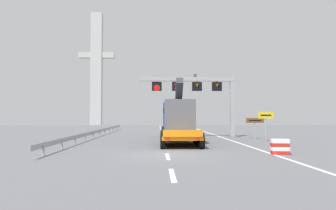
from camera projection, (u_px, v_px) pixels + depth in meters
name	position (u px, v px, depth m)	size (l,w,h in m)	color
ground	(167.00, 155.00, 17.26)	(112.00, 112.00, 0.00)	#5B5B60
lane_markings	(162.00, 133.00, 39.37)	(0.20, 58.88, 0.01)	silver
edge_line_right	(225.00, 139.00, 29.47)	(0.20, 63.00, 0.01)	silver
overhead_lane_gantry	(199.00, 89.00, 31.36)	(10.26, 0.90, 6.71)	#9EA0A5
heavy_haul_truck_orange	(177.00, 119.00, 27.83)	(3.21, 14.10, 5.30)	orange
exit_sign_yellow	(266.00, 119.00, 26.34)	(1.36, 0.15, 2.61)	#9EA0A5
tourist_info_sign_brown	(255.00, 123.00, 29.42)	(1.80, 0.15, 2.05)	#9EA0A5
crash_barrier_striped	(280.00, 147.00, 17.33)	(1.05, 0.62, 0.90)	red
guardrail_left	(99.00, 131.00, 32.85)	(0.13, 35.68, 0.76)	#999EA3
bridge_pylon_distant	(97.00, 67.00, 76.11)	(9.00, 2.00, 28.80)	#B7B7B2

